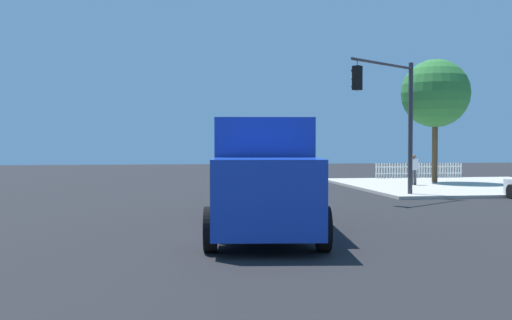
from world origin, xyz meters
TOP-DOWN VIEW (x-y plane):
  - ground_plane at (0.00, 0.00)m, footprint 100.00×100.00m
  - sidewalk_corner_near at (-13.50, -13.50)m, footprint 12.79×12.79m
  - delivery_truck at (-0.05, 0.67)m, footprint 3.59×7.86m
  - traffic_light_primary at (-6.93, -7.44)m, footprint 3.65×2.76m
  - pedestrian_near_corner at (-10.49, -13.49)m, footprint 0.53×0.23m
  - picket_fence_run at (-13.50, -19.65)m, footprint 5.86×0.05m
  - shade_tree_near at (-12.49, -15.23)m, footprint 3.86×3.86m

SIDE VIEW (x-z plane):
  - ground_plane at x=0.00m, z-range 0.00..0.00m
  - sidewalk_corner_near at x=-13.50m, z-range 0.00..0.14m
  - picket_fence_run at x=-13.50m, z-range 0.15..1.10m
  - pedestrian_near_corner at x=-10.49m, z-range 0.25..1.87m
  - delivery_truck at x=-0.05m, z-range 0.05..3.05m
  - traffic_light_primary at x=-6.93m, z-range 1.07..6.85m
  - shade_tree_near at x=-12.49m, z-range 1.69..8.67m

